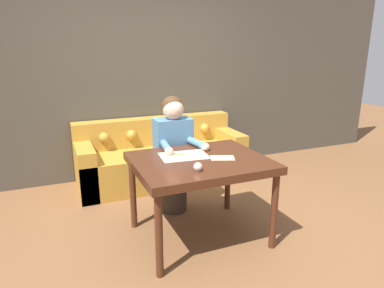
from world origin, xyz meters
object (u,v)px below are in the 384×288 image
Objects in this scene: couch at (161,158)px; scissors at (183,155)px; dining_table at (200,167)px; person at (174,154)px; pin_cushion at (198,167)px.

couch is 10.28× the size of scissors.
scissors is at bearing -98.91° from couch.
person reaches higher than dining_table.
person is at bearing 80.98° from scissors.
couch is at bearing 85.80° from dining_table.
dining_table is 0.93× the size of person.
person is (-0.14, -0.90, 0.34)m from couch.
scissors is 0.44m from pin_cushion.
dining_table is at bearing -58.80° from scissors.
couch is (0.11, 1.50, -0.38)m from dining_table.
couch is 1.72× the size of person.
person is 0.90m from pin_cushion.
person is 0.46m from scissors.
dining_table is at bearing 63.01° from pin_cushion.
couch reaches higher than scissors.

